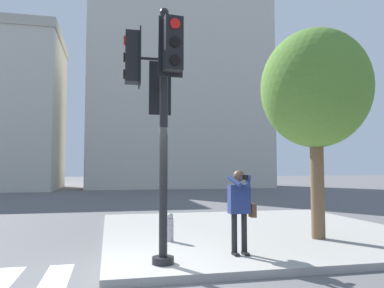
{
  "coord_description": "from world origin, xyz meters",
  "views": [
    {
      "loc": [
        -0.39,
        -6.26,
        1.78
      ],
      "look_at": [
        1.07,
        0.31,
        2.22
      ],
      "focal_mm": 35.0,
      "sensor_mm": 36.0,
      "label": 1
    }
  ],
  "objects_px": {
    "person_photographer": "(240,204)",
    "traffic_signal_pole": "(158,92)",
    "street_tree": "(315,89)",
    "fire_hydrant": "(170,227)"
  },
  "relations": [
    {
      "from": "traffic_signal_pole",
      "to": "fire_hydrant",
      "type": "relative_size",
      "value": 7.15
    },
    {
      "from": "person_photographer",
      "to": "fire_hydrant",
      "type": "distance_m",
      "value": 2.03
    },
    {
      "from": "person_photographer",
      "to": "traffic_signal_pole",
      "type": "bearing_deg",
      "value": -167.42
    },
    {
      "from": "person_photographer",
      "to": "fire_hydrant",
      "type": "xyz_separation_m",
      "value": [
        -1.11,
        1.58,
        -0.65
      ]
    },
    {
      "from": "traffic_signal_pole",
      "to": "person_photographer",
      "type": "distance_m",
      "value": 2.65
    },
    {
      "from": "traffic_signal_pole",
      "to": "street_tree",
      "type": "distance_m",
      "value": 4.32
    },
    {
      "from": "fire_hydrant",
      "to": "person_photographer",
      "type": "bearing_deg",
      "value": -54.92
    },
    {
      "from": "traffic_signal_pole",
      "to": "person_photographer",
      "type": "bearing_deg",
      "value": 12.58
    },
    {
      "from": "street_tree",
      "to": "fire_hydrant",
      "type": "bearing_deg",
      "value": 173.05
    },
    {
      "from": "person_photographer",
      "to": "street_tree",
      "type": "height_order",
      "value": "street_tree"
    }
  ]
}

